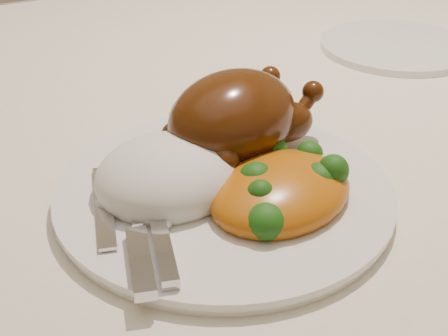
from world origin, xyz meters
name	(u,v)px	position (x,y,z in m)	size (l,w,h in m)	color
dining_table	(202,176)	(0.00, 0.00, 0.67)	(1.60, 0.90, 0.76)	brown
tablecloth	(201,124)	(0.00, 0.00, 0.74)	(1.73, 1.03, 0.18)	silver
dinner_plate	(224,193)	(-0.07, -0.20, 0.77)	(0.29, 0.29, 0.01)	silver
side_plate	(396,46)	(0.32, 0.03, 0.77)	(0.21, 0.21, 0.01)	silver
roast_chicken	(236,117)	(-0.03, -0.15, 0.82)	(0.18, 0.14, 0.09)	#492007
rice_mound	(168,178)	(-0.11, -0.18, 0.79)	(0.13, 0.12, 0.07)	white
mac_and_cheese	(285,189)	(-0.03, -0.24, 0.79)	(0.16, 0.14, 0.05)	#B04B0B
cutlery	(139,237)	(-0.16, -0.24, 0.79)	(0.06, 0.18, 0.01)	silver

